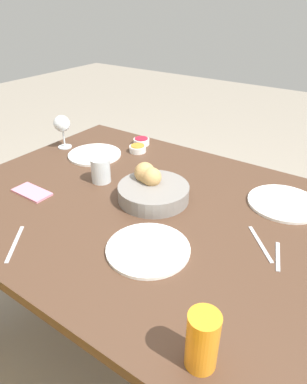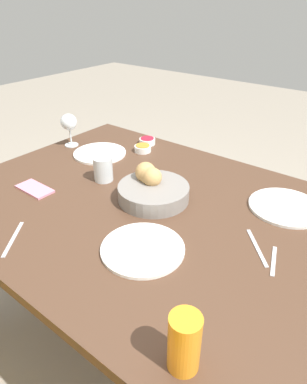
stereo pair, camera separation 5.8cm
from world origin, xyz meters
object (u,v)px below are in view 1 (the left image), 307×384
bread_basket (152,188)px  plate_near_left (284,203)px  cell_phone (32,192)px  water_tumbler (101,170)px  jam_bowl_berry (141,141)px  juice_glass (202,341)px  plate_far_center (148,249)px  knife_silver (260,244)px  spoon_coffee (278,256)px  plate_near_right (95,154)px  jam_bowl_honey (138,149)px  wine_glass (62,125)px  fork_silver (15,244)px

bread_basket → plate_near_left: size_ratio=1.02×
plate_near_left → cell_phone: 0.91m
water_tumbler → jam_bowl_berry: bearing=-76.2°
cell_phone → juice_glass: bearing=164.0°
plate_far_center → juice_glass: juice_glass is taller
knife_silver → spoon_coffee: (-0.06, 0.03, 0.00)m
jam_bowl_berry → cell_phone: bearing=85.1°
water_tumbler → cell_phone: water_tumbler is taller
plate_far_center → water_tumbler: (0.39, -0.23, 0.04)m
plate_near_right → jam_bowl_berry: 0.25m
plate_far_center → juice_glass: 0.37m
plate_near_left → water_tumbler: 0.68m
bread_basket → jam_bowl_honey: bearing=-45.6°
juice_glass → knife_silver: juice_glass is taller
plate_near_left → wine_glass: size_ratio=1.59×
cell_phone → spoon_coffee: bearing=-168.8°
plate_far_center → knife_silver: (-0.25, -0.21, -0.00)m
wine_glass → jam_bowl_honey: bearing=-153.6°
juice_glass → wine_glass: bearing=-29.9°
bread_basket → jam_bowl_honey: 0.42m
fork_silver → bread_basket: bearing=-112.2°
plate_near_left → fork_silver: bearing=49.1°
jam_bowl_berry → jam_bowl_honey: (-0.04, 0.08, 0.00)m
wine_glass → fork_silver: 0.73m
plate_near_left → spoon_coffee: plate_near_left is taller
plate_near_left → jam_bowl_honey: 0.70m
plate_far_center → fork_silver: plate_far_center is taller
plate_near_left → jam_bowl_honey: (0.69, -0.07, 0.01)m
jam_bowl_honey → plate_far_center: bearing=129.6°
jam_bowl_honey → knife_silver: bearing=154.9°
cell_phone → knife_silver: bearing=-166.2°
plate_far_center → wine_glass: (0.77, -0.39, 0.11)m
spoon_coffee → plate_far_center: bearing=30.6°
bread_basket → plate_far_center: bearing=122.8°
knife_silver → juice_glass: bearing=94.2°
jam_bowl_honey → fork_silver: 0.75m
fork_silver → knife_silver: size_ratio=1.04×
water_tumbler → fork_silver: size_ratio=0.69×
wine_glass → jam_bowl_berry: bearing=-139.3°
plate_far_center → fork_silver: (0.34, 0.20, -0.00)m
fork_silver → jam_bowl_berry: bearing=-79.8°
water_tumbler → fork_silver: (-0.05, 0.44, -0.05)m
bread_basket → wine_glass: 0.63m
wine_glass → spoon_coffee: bearing=169.6°
plate_near_right → cell_phone: 0.38m
plate_near_right → fork_silver: 0.65m
plate_far_center → spoon_coffee: size_ratio=1.97×
bread_basket → fork_silver: bread_basket is taller
bread_basket → jam_bowl_berry: size_ratio=3.26×
wine_glass → knife_silver: bearing=170.4°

